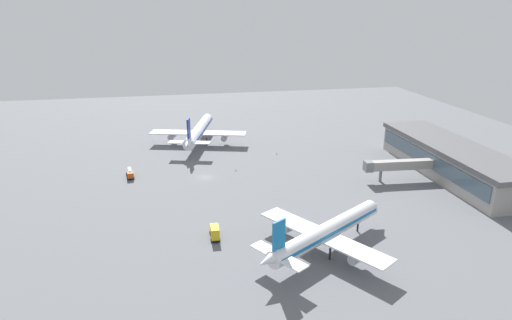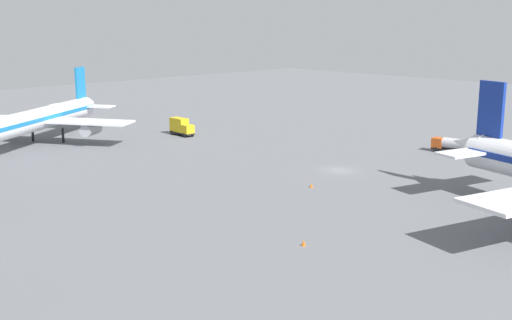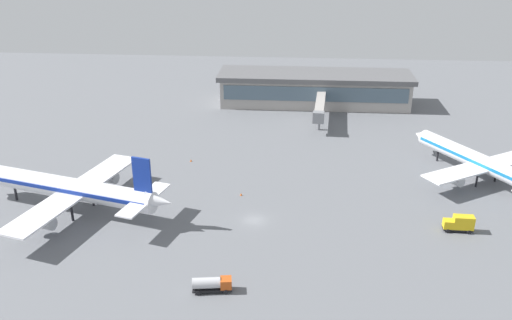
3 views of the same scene
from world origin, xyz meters
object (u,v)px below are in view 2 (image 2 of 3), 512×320
Objects in this scene: fuel_truck at (451,145)px; airplane_taxiing at (39,119)px; catering_truck at (181,127)px; safety_cone_mid_apron at (311,185)px; safety_cone_near_gate at (304,243)px.

airplane_taxiing is at bearing 31.80° from fuel_truck.
fuel_truck is (44.48, 22.24, -0.31)m from catering_truck.
airplane_taxiing is 5.65× the size of fuel_truck.
airplane_taxiing is 54.95m from safety_cone_mid_apron.
airplane_taxiing is 6.50× the size of catering_truck.
airplane_taxiing reaches higher than fuel_truck.
fuel_truck is 10.84× the size of safety_cone_near_gate.
safety_cone_mid_apron is (43.28, -11.73, -1.40)m from catering_truck.
catering_truck is at bearing 18.41° from fuel_truck.
catering_truck is at bearing 164.83° from safety_cone_mid_apron.
fuel_truck is at bearing 97.69° from airplane_taxiing.
catering_truck is 0.87× the size of fuel_truck.
catering_truck is 64.60m from safety_cone_near_gate.
safety_cone_near_gate and safety_cone_mid_apron have the same top height.
catering_truck reaches higher than safety_cone_mid_apron.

